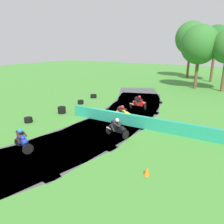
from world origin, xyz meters
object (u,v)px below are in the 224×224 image
(motorcycle_chase_black, at_px, (117,128))
(motorcycle_trailing_yellow, at_px, (123,113))
(motorcycle_fourth_red, at_px, (139,103))
(tire_stack_extra_a, at_px, (94,96))
(tire_stack_far, at_px, (81,102))
(tire_stack_mid_a, at_px, (28,120))
(motorcycle_lead_blue, at_px, (23,140))
(traffic_cone, at_px, (147,171))
(tire_stack_mid_b, at_px, (62,110))

(motorcycle_chase_black, distance_m, motorcycle_trailing_yellow, 3.34)
(motorcycle_fourth_red, bearing_deg, tire_stack_extra_a, 165.90)
(motorcycle_chase_black, height_order, motorcycle_fourth_red, motorcycle_fourth_red)
(tire_stack_far, bearing_deg, motorcycle_chase_black, -35.13)
(motorcycle_chase_black, height_order, tire_stack_extra_a, motorcycle_chase_black)
(tire_stack_mid_a, bearing_deg, tire_stack_extra_a, 94.30)
(motorcycle_lead_blue, relative_size, traffic_cone, 3.85)
(motorcycle_fourth_red, bearing_deg, tire_stack_mid_a, -126.38)
(tire_stack_mid_b, bearing_deg, traffic_cone, -25.87)
(motorcycle_fourth_red, distance_m, traffic_cone, 11.08)
(motorcycle_lead_blue, height_order, tire_stack_extra_a, motorcycle_lead_blue)
(tire_stack_far, bearing_deg, tire_stack_mid_a, -88.51)
(tire_stack_mid_b, distance_m, tire_stack_extra_a, 6.60)
(tire_stack_extra_a, bearing_deg, tire_stack_mid_b, -79.13)
(tire_stack_mid_a, xyz_separation_m, tire_stack_extra_a, (-0.73, 9.67, 0.00))
(tire_stack_mid_b, distance_m, tire_stack_far, 3.53)
(tire_stack_far, distance_m, tire_stack_extra_a, 3.07)
(tire_stack_mid_b, bearing_deg, tire_stack_extra_a, 100.87)
(motorcycle_chase_black, xyz_separation_m, tire_stack_extra_a, (-8.24, 8.43, -0.45))
(traffic_cone, bearing_deg, tire_stack_extra_a, 135.30)
(tire_stack_mid_b, relative_size, tire_stack_far, 1.13)
(traffic_cone, bearing_deg, motorcycle_chase_black, 137.75)
(motorcycle_trailing_yellow, bearing_deg, tire_stack_far, 159.86)
(motorcycle_fourth_red, bearing_deg, traffic_cone, -63.02)
(motorcycle_lead_blue, xyz_separation_m, motorcycle_chase_black, (3.67, 4.53, -0.01))
(tire_stack_mid_a, xyz_separation_m, tire_stack_mid_b, (0.52, 3.19, 0.10))
(motorcycle_lead_blue, xyz_separation_m, tire_stack_mid_a, (-3.84, 3.29, -0.46))
(motorcycle_fourth_red, xyz_separation_m, traffic_cone, (5.02, -9.87, -0.44))
(tire_stack_mid_b, height_order, traffic_cone, tire_stack_mid_b)
(motorcycle_lead_blue, relative_size, tire_stack_mid_a, 2.69)
(tire_stack_extra_a, bearing_deg, tire_stack_mid_a, -85.70)
(motorcycle_trailing_yellow, height_order, tire_stack_extra_a, motorcycle_trailing_yellow)
(tire_stack_extra_a, bearing_deg, motorcycle_chase_black, -45.66)
(tire_stack_mid_a, bearing_deg, motorcycle_lead_blue, -40.57)
(tire_stack_extra_a, bearing_deg, tire_stack_far, -79.62)
(tire_stack_mid_a, bearing_deg, motorcycle_trailing_yellow, 34.90)
(motorcycle_lead_blue, xyz_separation_m, traffic_cone, (7.08, 1.43, -0.44))
(tire_stack_mid_a, distance_m, traffic_cone, 11.08)
(tire_stack_far, height_order, tire_stack_extra_a, same)
(tire_stack_mid_b, bearing_deg, tire_stack_far, 101.29)
(motorcycle_chase_black, bearing_deg, tire_stack_mid_a, -170.59)
(motorcycle_lead_blue, xyz_separation_m, motorcycle_fourth_red, (2.06, 11.30, -0.00))
(tire_stack_mid_a, bearing_deg, tire_stack_mid_b, 80.78)
(tire_stack_mid_a, bearing_deg, traffic_cone, -9.64)
(motorcycle_chase_black, distance_m, tire_stack_mid_b, 7.27)
(tire_stack_mid_b, bearing_deg, motorcycle_chase_black, -15.55)
(motorcycle_lead_blue, height_order, traffic_cone, motorcycle_lead_blue)
(motorcycle_trailing_yellow, bearing_deg, tire_stack_mid_a, -145.10)
(motorcycle_fourth_red, relative_size, traffic_cone, 3.85)
(tire_stack_mid_b, bearing_deg, motorcycle_fourth_red, 41.84)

